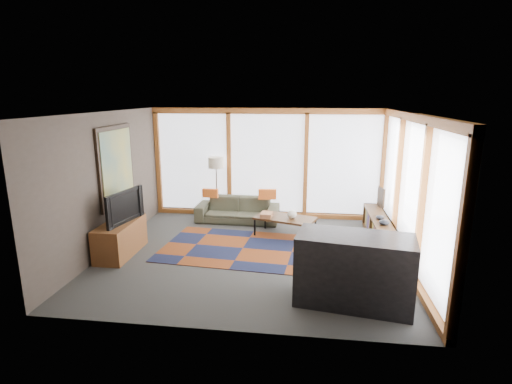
# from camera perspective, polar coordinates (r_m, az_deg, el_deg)

# --- Properties ---
(ground) EXTENTS (5.50, 5.50, 0.00)m
(ground) POSITION_cam_1_polar(r_m,az_deg,el_deg) (7.53, -0.40, -8.88)
(ground) COLOR #2A2A27
(ground) RESTS_ON ground
(room_envelope) EXTENTS (5.52, 5.02, 2.62)m
(room_envelope) POSITION_cam_1_polar(r_m,az_deg,el_deg) (7.58, 3.87, 3.41)
(room_envelope) COLOR #40352D
(room_envelope) RESTS_ON ground
(rug) EXTENTS (3.22, 2.22, 0.01)m
(rug) POSITION_cam_1_polar(r_m,az_deg,el_deg) (7.79, -1.89, -8.04)
(rug) COLOR maroon
(rug) RESTS_ON ground
(sofa) EXTENTS (1.93, 0.79, 0.56)m
(sofa) POSITION_cam_1_polar(r_m,az_deg,el_deg) (9.35, -2.62, -2.53)
(sofa) COLOR #383A2B
(sofa) RESTS_ON ground
(pillow_left) EXTENTS (0.37, 0.13, 0.20)m
(pillow_left) POSITION_cam_1_polar(r_m,az_deg,el_deg) (9.37, -6.54, -0.16)
(pillow_left) COLOR #D65D1F
(pillow_left) RESTS_ON sofa
(pillow_right) EXTENTS (0.42, 0.16, 0.23)m
(pillow_right) POSITION_cam_1_polar(r_m,az_deg,el_deg) (9.16, 1.63, -0.32)
(pillow_right) COLOR #D65D1F
(pillow_right) RESTS_ON sofa
(floor_lamp) EXTENTS (0.37, 0.37, 1.47)m
(floor_lamp) POSITION_cam_1_polar(r_m,az_deg,el_deg) (9.57, -5.65, 0.62)
(floor_lamp) COLOR #322117
(floor_lamp) RESTS_ON ground
(coffee_table) EXTENTS (1.36, 0.97, 0.41)m
(coffee_table) POSITION_cam_1_polar(r_m,az_deg,el_deg) (8.41, 4.17, -4.95)
(coffee_table) COLOR black
(coffee_table) RESTS_ON ground
(book_stack) EXTENTS (0.25, 0.30, 0.09)m
(book_stack) POSITION_cam_1_polar(r_m,az_deg,el_deg) (8.32, 1.51, -3.30)
(book_stack) COLOR #9A603A
(book_stack) RESTS_ON coffee_table
(vase) EXTENTS (0.22, 0.22, 0.17)m
(vase) POSITION_cam_1_polar(r_m,az_deg,el_deg) (8.27, 5.15, -3.18)
(vase) COLOR beige
(vase) RESTS_ON coffee_table
(bookshelf) EXTENTS (0.37, 2.01, 0.50)m
(bookshelf) POSITION_cam_1_polar(r_m,az_deg,el_deg) (8.53, 17.09, -4.95)
(bookshelf) COLOR black
(bookshelf) RESTS_ON ground
(bowl_a) EXTENTS (0.23, 0.23, 0.10)m
(bowl_a) POSITION_cam_1_polar(r_m,az_deg,el_deg) (7.93, 17.84, -4.15)
(bowl_a) COLOR black
(bowl_a) RESTS_ON bookshelf
(bowl_b) EXTENTS (0.19, 0.19, 0.08)m
(bowl_b) POSITION_cam_1_polar(r_m,az_deg,el_deg) (8.24, 17.30, -3.49)
(bowl_b) COLOR black
(bowl_b) RESTS_ON bookshelf
(shelf_picture) EXTENTS (0.11, 0.32, 0.42)m
(shelf_picture) POSITION_cam_1_polar(r_m,az_deg,el_deg) (9.14, 17.44, -0.71)
(shelf_picture) COLOR black
(shelf_picture) RESTS_ON bookshelf
(tv_console) EXTENTS (0.51, 1.24, 0.62)m
(tv_console) POSITION_cam_1_polar(r_m,az_deg,el_deg) (7.85, -18.79, -6.28)
(tv_console) COLOR brown
(tv_console) RESTS_ON ground
(television) EXTENTS (0.34, 1.05, 0.60)m
(television) POSITION_cam_1_polar(r_m,az_deg,el_deg) (7.69, -18.80, -1.92)
(television) COLOR black
(television) RESTS_ON tv_console
(bar_counter) EXTENTS (1.69, 0.99, 1.01)m
(bar_counter) POSITION_cam_1_polar(r_m,az_deg,el_deg) (5.86, 13.81, -10.76)
(bar_counter) COLOR black
(bar_counter) RESTS_ON ground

